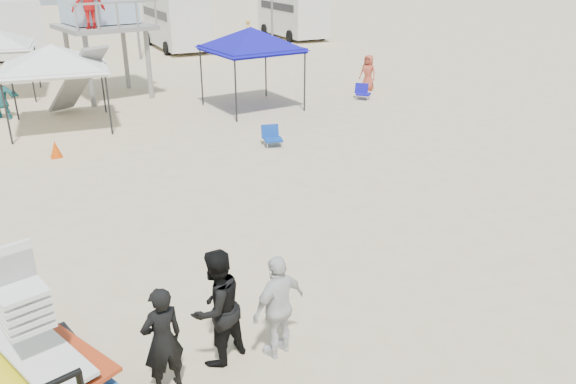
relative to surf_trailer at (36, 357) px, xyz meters
name	(u,v)px	position (x,y,z in m)	size (l,w,h in m)	color
ground	(346,345)	(4.20, -0.61, -0.85)	(140.00, 140.00, 0.00)	beige
surf_trailer	(36,357)	(0.00, 0.00, 0.00)	(1.78, 2.58, 2.09)	black
man_left	(162,340)	(1.52, -0.30, -0.06)	(0.58, 0.38, 1.58)	black
man_mid	(217,308)	(2.37, -0.05, 0.04)	(0.86, 0.67, 1.78)	black
man_right	(279,306)	(3.22, -0.30, -0.04)	(0.95, 0.40, 1.62)	silver
canopy_blue	(251,31)	(8.60, 13.33, 2.05)	(3.35, 3.35, 3.45)	black
canopy_white_a	(51,49)	(1.69, 13.83, 1.80)	(3.50, 3.50, 3.21)	black
cone_far	(56,149)	(1.15, 10.54, -0.60)	(0.34, 0.34, 0.50)	#DA4606
beach_chair_b	(272,136)	(7.29, 8.75, -0.54)	(0.65, 0.70, 0.64)	#0E3897
beach_chair_c	(362,91)	(13.23, 12.70, -0.54)	(0.73, 0.87, 0.64)	#120EA2
rv_mid_left	(17,24)	(1.20, 30.88, 0.95)	(2.65, 6.50, 3.25)	silver
rv_mid_right	(175,19)	(10.20, 29.38, 0.95)	(2.64, 7.00, 3.25)	silver
rv_far_right	(292,12)	(19.20, 30.88, 0.95)	(2.64, 6.60, 3.25)	silver
distant_beachgoers	(164,73)	(6.31, 17.64, -0.04)	(16.00, 15.19, 1.65)	teal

